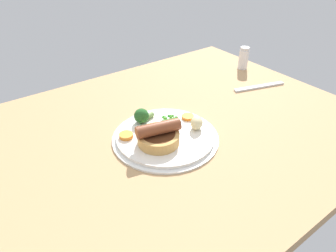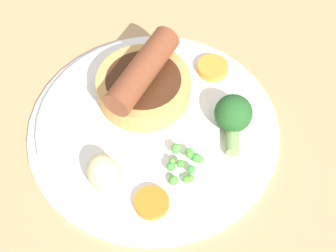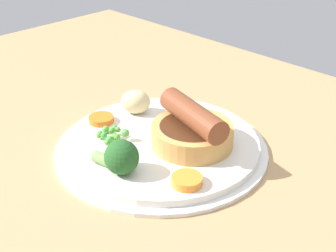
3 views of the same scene
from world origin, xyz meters
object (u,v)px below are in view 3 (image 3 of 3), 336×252
at_px(dinner_plate, 161,146).
at_px(broccoli_floret_near, 120,157).
at_px(carrot_slice_0, 101,119).
at_px(sausage_pudding, 192,130).
at_px(potato_chunk_0, 136,102).
at_px(pea_pile, 113,134).
at_px(carrot_slice_1, 187,180).

bearing_deg(dinner_plate, broccoli_floret_near, 102.07).
distance_m(dinner_plate, broccoli_floret_near, 0.09).
bearing_deg(broccoli_floret_near, carrot_slice_0, 141.11).
height_order(sausage_pudding, potato_chunk_0, sausage_pudding).
bearing_deg(dinner_plate, potato_chunk_0, -19.21).
bearing_deg(pea_pile, carrot_slice_1, 178.30).
distance_m(pea_pile, broccoli_floret_near, 0.07).
xyz_separation_m(pea_pile, potato_chunk_0, (0.04, -0.07, 0.01)).
distance_m(broccoli_floret_near, potato_chunk_0, 0.14).
height_order(pea_pile, carrot_slice_0, pea_pile).
bearing_deg(potato_chunk_0, broccoli_floret_near, 131.71).
xyz_separation_m(dinner_plate, sausage_pudding, (-0.03, -0.02, 0.03)).
distance_m(sausage_pudding, carrot_slice_0, 0.13).
height_order(sausage_pudding, pea_pile, sausage_pudding).
height_order(dinner_plate, sausage_pudding, sausage_pudding).
height_order(pea_pile, carrot_slice_1, pea_pile).
relative_size(carrot_slice_0, carrot_slice_1, 0.99).
xyz_separation_m(potato_chunk_0, carrot_slice_1, (-0.16, 0.07, -0.01)).
bearing_deg(broccoli_floret_near, potato_chunk_0, 120.46).
bearing_deg(carrot_slice_0, potato_chunk_0, -104.30).
bearing_deg(carrot_slice_0, broccoli_floret_near, 152.37).
bearing_deg(carrot_slice_0, carrot_slice_1, 172.91).
distance_m(dinner_plate, carrot_slice_1, 0.10).
height_order(dinner_plate, carrot_slice_0, carrot_slice_0).
bearing_deg(broccoli_floret_near, carrot_slice_1, 15.66).
bearing_deg(potato_chunk_0, carrot_slice_1, 156.17).
relative_size(pea_pile, carrot_slice_0, 1.27).
height_order(sausage_pudding, carrot_slice_0, sausage_pudding).
height_order(pea_pile, potato_chunk_0, potato_chunk_0).
distance_m(dinner_plate, potato_chunk_0, 0.09).
height_order(sausage_pudding, carrot_slice_1, sausage_pudding).
xyz_separation_m(potato_chunk_0, carrot_slice_0, (0.01, 0.05, -0.01)).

